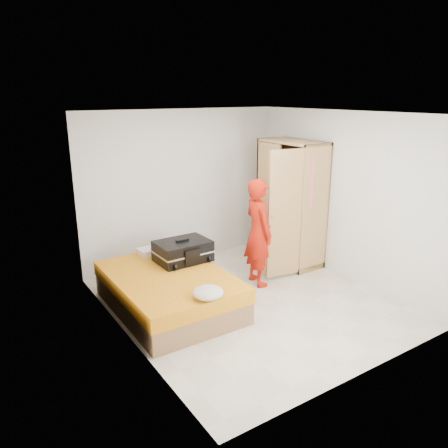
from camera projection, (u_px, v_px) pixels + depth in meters
room at (252, 213)px, 5.85m from camera, size 4.00×4.02×2.60m
bed at (169, 291)px, 5.96m from camera, size 1.42×2.02×0.50m
wardrobe at (290, 207)px, 7.38m from camera, size 1.17×1.20×2.10m
person at (258, 232)px, 6.58m from camera, size 0.48×0.65×1.65m
suitcase at (183, 251)px, 6.31m from camera, size 0.78×0.59×0.33m
round_cushion at (208, 293)px, 5.18m from camera, size 0.37×0.37×0.14m
pillow at (155, 250)px, 6.65m from camera, size 0.53×0.29×0.09m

